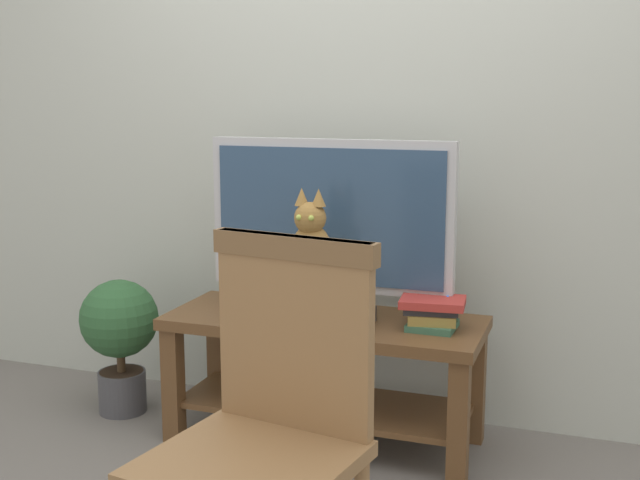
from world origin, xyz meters
name	(u,v)px	position (x,y,z in m)	size (l,w,h in m)	color
back_wall	(370,84)	(0.00, 0.92, 1.40)	(7.00, 0.12, 2.80)	#B7BCB2
tv_stand	(324,355)	(-0.05, 0.49, 0.36)	(1.23, 0.49, 0.51)	brown
tv	(330,221)	(-0.05, 0.55, 0.88)	(0.97, 0.20, 0.68)	#B7B7BC
media_box	(314,317)	(-0.05, 0.38, 0.54)	(0.41, 0.27, 0.06)	#2D2D30
cat	(313,264)	(-0.05, 0.37, 0.74)	(0.19, 0.28, 0.46)	olive
wooden_chair	(270,413)	(0.20, -0.63, 0.59)	(0.53, 0.54, 1.01)	olive
book_stack	(432,313)	(0.38, 0.48, 0.57)	(0.25, 0.19, 0.11)	#38664C
potted_plant	(120,332)	(-0.97, 0.48, 0.36)	(0.33, 0.33, 0.58)	#47474C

